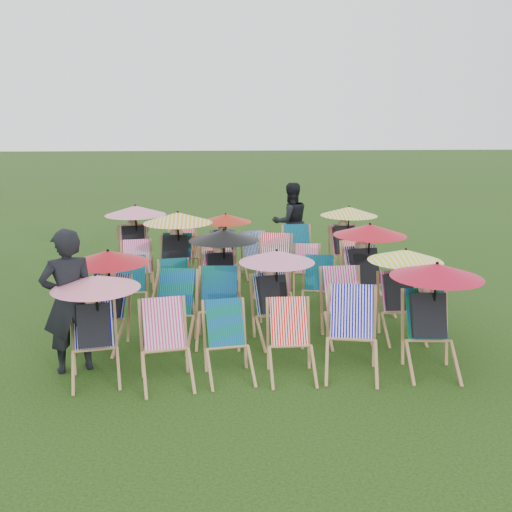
{
  "coord_description": "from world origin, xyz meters",
  "views": [
    {
      "loc": [
        -0.52,
        -8.62,
        3.03
      ],
      "look_at": [
        0.12,
        0.24,
        0.9
      ],
      "focal_mm": 40.0,
      "sensor_mm": 36.0,
      "label": 1
    }
  ],
  "objects": [
    {
      "name": "deckchair_2",
      "position": [
        -0.39,
        -2.22,
        0.43
      ],
      "size": [
        0.68,
        0.86,
        0.86
      ],
      "rotation": [
        0.0,
        0.0,
        0.14
      ],
      "color": "#A5774D",
      "rests_on": "ground"
    },
    {
      "name": "deckchair_13",
      "position": [
        -1.15,
        0.1,
        0.42
      ],
      "size": [
        0.67,
        0.85,
        0.83
      ],
      "rotation": [
        0.0,
        0.0,
        0.17
      ],
      "color": "#A5774D",
      "rests_on": "ground"
    },
    {
      "name": "deckchair_3",
      "position": [
        0.37,
        -2.25,
        0.44
      ],
      "size": [
        0.58,
        0.81,
        0.87
      ],
      "rotation": [
        0.0,
        0.0,
        0.0
      ],
      "color": "#A5774D",
      "rests_on": "ground"
    },
    {
      "name": "person_left",
      "position": [
        -2.3,
        -1.91,
        0.9
      ],
      "size": [
        0.77,
        0.64,
        1.79
      ],
      "primitive_type": "imported",
      "rotation": [
        0.0,
        0.0,
        3.52
      ],
      "color": "black",
      "rests_on": "ground"
    },
    {
      "name": "deckchair_25",
      "position": [
        -1.11,
        2.29,
        0.47
      ],
      "size": [
        0.77,
        0.96,
        0.94
      ],
      "rotation": [
        0.0,
        0.0,
        0.18
      ],
      "color": "#A5774D",
      "rests_on": "ground"
    },
    {
      "name": "deckchair_24",
      "position": [
        -2.1,
        2.4,
        0.74
      ],
      "size": [
        1.18,
        1.28,
        1.4
      ],
      "rotation": [
        0.0,
        0.0,
        0.15
      ],
      "color": "#A5774D",
      "rests_on": "ground"
    },
    {
      "name": "deckchair_23",
      "position": [
        2.08,
        1.16,
        0.43
      ],
      "size": [
        0.67,
        0.86,
        0.86
      ],
      "rotation": [
        0.0,
        0.0,
        0.13
      ],
      "color": "#A5774D",
      "rests_on": "ground"
    },
    {
      "name": "deckchair_4",
      "position": [
        1.11,
        -2.21,
        0.5
      ],
      "size": [
        0.83,
        1.03,
        1.0
      ],
      "rotation": [
        0.0,
        0.0,
        -0.2
      ],
      "color": "#A5774D",
      "rests_on": "ground"
    },
    {
      "name": "ground",
      "position": [
        0.0,
        0.0,
        0.0
      ],
      "size": [
        100.0,
        100.0,
        0.0
      ],
      "primitive_type": "plane",
      "color": "black",
      "rests_on": "ground"
    },
    {
      "name": "deckchair_29",
      "position": [
        2.1,
        2.34,
        0.71
      ],
      "size": [
        1.13,
        1.2,
        1.34
      ],
      "rotation": [
        0.0,
        0.0,
        0.07
      ],
      "color": "#A5774D",
      "rests_on": "ground"
    },
    {
      "name": "deckchair_15",
      "position": [
        0.41,
        -0.03,
        0.43
      ],
      "size": [
        0.59,
        0.81,
        0.86
      ],
      "rotation": [
        0.0,
        0.0,
        -0.02
      ],
      "color": "#A5774D",
      "rests_on": "ground"
    },
    {
      "name": "deckchair_0",
      "position": [
        -1.97,
        -2.12,
        0.65
      ],
      "size": [
        1.05,
        1.14,
        1.24
      ],
      "rotation": [
        0.0,
        0.0,
        0.19
      ],
      "color": "#A5774D",
      "rests_on": "ground"
    },
    {
      "name": "deckchair_12",
      "position": [
        -1.89,
        0.1,
        0.45
      ],
      "size": [
        0.6,
        0.83,
        0.89
      ],
      "rotation": [
        0.0,
        0.0,
        0.01
      ],
      "color": "#A5774D",
      "rests_on": "ground"
    },
    {
      "name": "deckchair_11",
      "position": [
        2.1,
        -1.07,
        0.66
      ],
      "size": [
        1.05,
        1.09,
        1.25
      ],
      "rotation": [
        0.0,
        0.0,
        -0.02
      ],
      "color": "#A5774D",
      "rests_on": "ground"
    },
    {
      "name": "deckchair_5",
      "position": [
        2.1,
        -2.2,
        0.7
      ],
      "size": [
        1.12,
        1.18,
        1.33
      ],
      "rotation": [
        0.0,
        0.0,
        -0.1
      ],
      "color": "#A5774D",
      "rests_on": "ground"
    },
    {
      "name": "deckchair_16",
      "position": [
        1.11,
        -0.01,
        0.44
      ],
      "size": [
        0.72,
        0.9,
        0.87
      ],
      "rotation": [
        0.0,
        0.0,
        -0.19
      ],
      "color": "#A5774D",
      "rests_on": "ground"
    },
    {
      "name": "deckchair_18",
      "position": [
        -1.91,
        1.26,
        0.45
      ],
      "size": [
        0.71,
        0.91,
        0.91
      ],
      "rotation": [
        0.0,
        0.0,
        0.14
      ],
      "color": "#A5774D",
      "rests_on": "ground"
    },
    {
      "name": "person_rear",
      "position": [
        1.12,
        3.53,
        0.86
      ],
      "size": [
        0.97,
        0.83,
        1.72
      ],
      "primitive_type": "imported",
      "rotation": [
        0.0,
        0.0,
        3.39
      ],
      "color": "black",
      "rests_on": "ground"
    },
    {
      "name": "deckchair_17",
      "position": [
        1.93,
        0.12,
        0.74
      ],
      "size": [
        1.18,
        1.27,
        1.4
      ],
      "rotation": [
        0.0,
        0.0,
        0.15
      ],
      "color": "#A5774D",
      "rests_on": "ground"
    },
    {
      "name": "deckchair_22",
      "position": [
        1.11,
        1.19,
        0.41
      ],
      "size": [
        0.62,
        0.8,
        0.81
      ],
      "rotation": [
        0.0,
        0.0,
        -0.12
      ],
      "color": "#A5774D",
      "rests_on": "ground"
    },
    {
      "name": "deckchair_6",
      "position": [
        -2.04,
        -1.09,
        0.69
      ],
      "size": [
        1.1,
        1.18,
        1.31
      ],
      "rotation": [
        0.0,
        0.0,
        -0.21
      ],
      "color": "#A5774D",
      "rests_on": "ground"
    },
    {
      "name": "deckchair_14",
      "position": [
        -0.42,
        0.18,
        0.7
      ],
      "size": [
        1.12,
        1.2,
        1.33
      ],
      "rotation": [
        0.0,
        0.0,
        0.13
      ],
      "color": "#A5774D",
      "rests_on": "ground"
    },
    {
      "name": "deckchair_19",
      "position": [
        -1.24,
        1.28,
        0.76
      ],
      "size": [
        1.21,
        1.28,
        1.44
      ],
      "rotation": [
        0.0,
        0.0,
        -0.12
      ],
      "color": "#A5774D",
      "rests_on": "ground"
    },
    {
      "name": "deckchair_26",
      "position": [
        -0.35,
        2.42,
        0.64
      ],
      "size": [
        1.03,
        1.07,
        1.22
      ],
      "rotation": [
        0.0,
        0.0,
        0.02
      ],
      "color": "#A5774D",
      "rests_on": "ground"
    },
    {
      "name": "deckchair_10",
      "position": [
        1.29,
        -1.14,
        0.48
      ],
      "size": [
        0.67,
        0.91,
        0.96
      ],
      "rotation": [
        0.0,
        0.0,
        0.04
      ],
      "color": "#A5774D",
      "rests_on": "ground"
    },
    {
      "name": "deckchair_20",
      "position": [
        -0.49,
        1.26,
        0.47
      ],
      "size": [
        0.71,
        0.93,
        0.95
      ],
      "rotation": [
        0.0,
        0.0,
        0.1
      ],
      "color": "#A5774D",
      "rests_on": "ground"
    },
    {
      "name": "deckchair_21",
      "position": [
        0.5,
        1.18,
        0.5
      ],
      "size": [
        0.82,
        1.03,
        1.0
      ],
      "rotation": [
        0.0,
        0.0,
        -0.19
      ],
      "color": "#A5774D",
      "rests_on": "ground"
    },
    {
      "name": "deckchair_9",
      "position": [
        0.3,
        -1.06,
        0.66
      ],
      "size": [
        1.06,
        1.15,
        1.26
      ],
      "rotation": [
        0.0,
        0.0,
        0.19
      ],
      "color": "#A5774D",
      "rests_on": "ground"
    },
    {
      "name": "deckchair_8",
      "position": [
        -0.49,
        -1.04,
        0.49
      ],
      "size": [
        0.69,
        0.93,
        0.97
      ],
      "rotation": [
        0.0,
        0.0,
        -0.06
      ],
      "color": "#A5774D",
      "rests_on": "ground"
    },
    {
      "name": "deckchair_28",
      "position": [
        1.14,
        2.31,
        0.48
      ],
      "size": [
        0.66,
        0.9,
        0.96
      ],
      "rotation": [
        0.0,
        0.0,
        0.03
      ],
      "color": "#A5774D",
      "rests_on": "ground"
    },
    {
      "name": "deckchair_7",
      "position": [
        -1.14,
        -1.13,
        0.48
      ],
      "size": [
        0.78,
        0.98,
        0.97
      ],
      "rotation": [
        0.0,
        0.0,
        -0.16
      ],
      "color": "#A5774D",
      "rests_on": "ground"
    },
    {
      "name": "deckchair_1",
      "position": [
        -1.12,
        -2.31,
        0.46
      ],
      "size": [
        0.75,
        0.94,
        0.92
      ],
      "rotation": [
        0.0,
        0.0,
        0.17
      ],
      "color": "#A5774D",
      "rests_on": "ground"
    },
    {
      "name": "deckchair_27",
      "position": [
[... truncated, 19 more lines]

